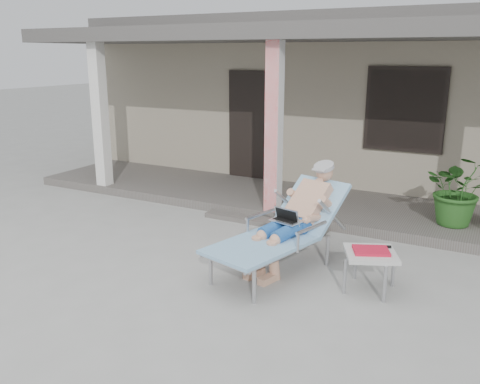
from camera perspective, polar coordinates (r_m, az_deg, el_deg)
The scene contains 8 objects.
ground at distance 6.41m, azimuth -4.33°, elevation -8.37°, with size 60.00×60.00×0.00m, color #9E9E99.
house at distance 11.91m, azimuth 12.56°, elevation 10.62°, with size 10.40×5.40×3.30m.
porch_deck at distance 8.91m, azimuth 5.91°, elevation -1.02°, with size 10.00×2.00×0.15m, color #605B56.
porch_overhang at distance 8.51m, azimuth 6.28°, elevation 16.71°, with size 10.00×2.30×2.85m.
porch_step at distance 7.91m, azimuth 2.77°, elevation -3.36°, with size 2.00×0.30×0.07m, color #605B56.
lounger at distance 6.14m, azimuth 5.54°, elevation -1.34°, with size 1.26×2.11×1.33m.
side_table at distance 5.82m, azimuth 14.47°, elevation -6.93°, with size 0.72×0.72×0.49m.
potted_palm at distance 7.94m, azimuth 23.41°, elevation 0.26°, with size 0.95×0.82×1.06m, color #26591E.
Camera 1 is at (3.15, -4.95, 2.57)m, focal length 38.00 mm.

